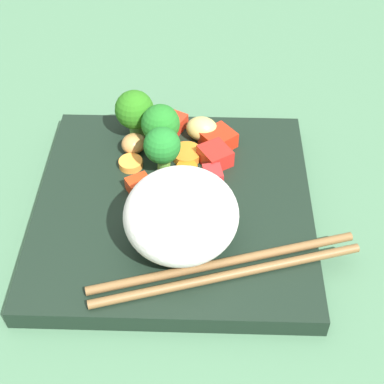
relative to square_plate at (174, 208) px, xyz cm
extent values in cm
cube|color=#45704F|center=(0.00, 0.00, -1.94)|extent=(110.00, 110.00, 2.00)
cube|color=black|center=(0.00, 0.00, 0.00)|extent=(26.57, 26.57, 1.87)
ellipsoid|color=white|center=(1.18, -4.85, 4.38)|extent=(13.48, 13.48, 6.88)
cylinder|color=#5C9639|center=(-1.30, 3.61, 2.04)|extent=(1.75, 1.66, 2.29)
sphere|color=#1D6F26|center=(-1.44, 3.87, 4.26)|extent=(3.51, 3.51, 3.51)
cylinder|color=#6EA447|center=(-1.75, 6.93, 2.10)|extent=(2.50, 2.53, 2.38)
sphere|color=#1F6D21|center=(-1.95, 6.87, 4.43)|extent=(3.78, 3.78, 3.78)
cylinder|color=#63AA44|center=(-4.73, 9.30, 1.78)|extent=(2.27, 2.22, 1.78)
sphere|color=#286E18|center=(-4.86, 9.19, 4.18)|extent=(3.92, 3.92, 3.92)
cylinder|color=orange|center=(0.84, 4.12, 1.27)|extent=(2.23, 2.23, 0.67)
cylinder|color=#FC9637|center=(-4.68, 4.37, 1.30)|extent=(3.28, 3.28, 0.73)
cylinder|color=orange|center=(0.63, 6.18, 1.33)|extent=(4.22, 4.22, 0.79)
cube|color=red|center=(-3.46, 1.29, 1.57)|extent=(2.66, 2.52, 1.27)
cube|color=red|center=(3.48, 5.61, 1.80)|extent=(3.78, 3.84, 1.72)
cube|color=red|center=(3.39, 2.88, 1.68)|extent=(2.16, 2.36, 1.49)
cube|color=red|center=(-1.28, 10.37, 1.66)|extent=(3.31, 3.59, 1.45)
cube|color=red|center=(3.65, 8.16, 1.76)|extent=(4.11, 4.10, 1.64)
ellipsoid|color=tan|center=(0.32, 2.04, 1.69)|extent=(2.47, 2.83, 1.50)
ellipsoid|color=#BC8448|center=(-4.71, 6.67, 1.89)|extent=(3.40, 3.44, 1.90)
ellipsoid|color=tan|center=(1.91, 9.25, 2.14)|extent=(3.51, 2.98, 2.41)
cylinder|color=brown|center=(5.32, -8.32, 1.31)|extent=(21.84, 8.25, 0.75)
cylinder|color=brown|center=(4.89, -7.08, 1.31)|extent=(21.84, 8.25, 0.75)
camera|label=1|loc=(4.74, -37.18, 39.70)|focal=54.79mm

